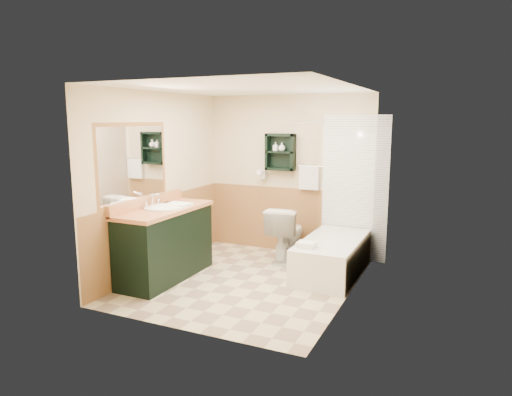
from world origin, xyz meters
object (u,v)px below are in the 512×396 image
object	(u,v)px
wall_shelf	(280,152)
vanity_book	(162,195)
hair_dryer	(263,174)
soap_bottle_a	(276,149)
bathtub	(332,257)
toilet	(286,234)
soap_bottle_b	(282,148)
vanity	(165,243)

from	to	relation	value
wall_shelf	vanity_book	bearing A→B (deg)	-124.46
hair_dryer	soap_bottle_a	size ratio (longest dim) A/B	1.80
bathtub	soap_bottle_a	size ratio (longest dim) A/B	11.28
bathtub	vanity_book	bearing A→B (deg)	-158.01
toilet	vanity_book	size ratio (longest dim) A/B	3.24
toilet	soap_bottle_b	size ratio (longest dim) A/B	6.24
bathtub	toilet	xyz separation A→B (m)	(-0.77, 0.34, 0.16)
toilet	soap_bottle_b	world-z (taller)	soap_bottle_b
toilet	hair_dryer	bearing A→B (deg)	-39.12
soap_bottle_a	soap_bottle_b	world-z (taller)	soap_bottle_b
wall_shelf	bathtub	distance (m)	1.81
soap_bottle_b	vanity_book	bearing A→B (deg)	-125.21
hair_dryer	soap_bottle_b	bearing A→B (deg)	-5.25
bathtub	soap_bottle_a	bearing A→B (deg)	147.61
bathtub	toilet	distance (m)	0.86
toilet	bathtub	bearing A→B (deg)	152.89
bathtub	toilet	size ratio (longest dim) A/B	1.86
soap_bottle_a	soap_bottle_b	distance (m)	0.10
vanity	bathtub	distance (m)	2.19
hair_dryer	soap_bottle_b	distance (m)	0.53
vanity_book	toilet	bearing A→B (deg)	32.48
vanity_book	soap_bottle_a	world-z (taller)	soap_bottle_a
wall_shelf	vanity	bearing A→B (deg)	-117.36
bathtub	soap_bottle_b	xyz separation A→B (m)	(-1.00, 0.70, 1.38)
vanity_book	soap_bottle_b	world-z (taller)	soap_bottle_b
toilet	wall_shelf	bearing A→B (deg)	-59.34
hair_dryer	toilet	distance (m)	1.05
toilet	soap_bottle_a	xyz separation A→B (m)	(-0.33, 0.36, 1.20)
vanity	soap_bottle_a	size ratio (longest dim) A/B	11.00
hair_dryer	vanity	bearing A→B (deg)	-108.73
vanity_book	soap_bottle_a	bearing A→B (deg)	47.92
hair_dryer	bathtub	world-z (taller)	hair_dryer
hair_dryer	soap_bottle_b	world-z (taller)	soap_bottle_b
vanity	soap_bottle_b	xyz separation A→B (m)	(0.92, 1.72, 1.15)
vanity_book	vanity	bearing A→B (deg)	-57.74
hair_dryer	soap_bottle_a	xyz separation A→B (m)	(0.23, -0.03, 0.40)
toilet	vanity_book	xyz separation A→B (m)	(-1.31, -1.18, 0.66)
soap_bottle_b	wall_shelf	bearing A→B (deg)	169.30
wall_shelf	soap_bottle_a	size ratio (longest dim) A/B	4.13
vanity	soap_bottle_b	size ratio (longest dim) A/B	11.34
vanity_book	soap_bottle_b	bearing A→B (deg)	45.33
toilet	soap_bottle_a	size ratio (longest dim) A/B	6.06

